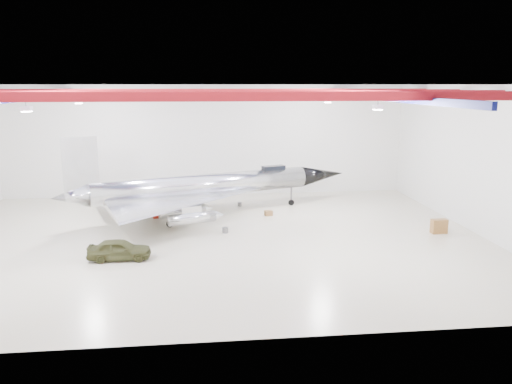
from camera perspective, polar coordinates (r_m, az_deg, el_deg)
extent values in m
plane|color=beige|center=(36.68, -5.28, -5.32)|extent=(40.00, 40.00, 0.00)
plane|color=silver|center=(50.29, -5.69, 5.85)|extent=(40.00, 0.00, 40.00)
plane|color=silver|center=(40.86, 23.90, 3.40)|extent=(0.00, 30.00, 30.00)
plane|color=#0A0F38|center=(34.99, -5.63, 12.13)|extent=(40.00, 40.00, 0.00)
cube|color=maroon|center=(26.00, -5.39, 10.80)|extent=(39.50, 0.25, 0.50)
cube|color=maroon|center=(31.99, -5.55, 11.05)|extent=(39.50, 0.25, 0.50)
cube|color=maroon|center=(37.99, -5.66, 11.22)|extent=(39.50, 0.25, 0.50)
cube|color=maroon|center=(43.99, -5.75, 11.34)|extent=(39.50, 0.25, 0.50)
cube|color=#0B0E45|center=(36.88, -24.87, 9.68)|extent=(0.25, 29.50, 0.40)
cube|color=#0B0E45|center=(37.12, 13.58, 10.46)|extent=(0.25, 29.50, 0.40)
cube|color=silver|center=(30.57, -24.77, 8.64)|extent=(0.55, 0.55, 0.25)
cube|color=silver|center=(30.82, 13.75, 9.42)|extent=(0.55, 0.55, 0.25)
cube|color=silver|center=(42.12, -19.62, 9.72)|extent=(0.55, 0.55, 0.25)
cube|color=silver|center=(42.30, 8.21, 10.30)|extent=(0.55, 0.55, 0.25)
cylinder|color=silver|center=(42.58, -5.91, 0.78)|extent=(18.38, 7.86, 1.88)
cone|color=black|center=(47.64, 7.55, 1.96)|extent=(5.05, 3.30, 1.88)
cone|color=silver|center=(40.45, -20.51, -0.54)|extent=(3.27, 2.69, 1.88)
cube|color=silver|center=(40.09, -19.43, 2.98)|extent=(2.53, 0.96, 4.23)
cube|color=black|center=(44.94, 2.01, 2.72)|extent=(2.20, 1.38, 0.47)
cylinder|color=silver|center=(37.24, -7.34, -2.99)|extent=(3.65, 1.96, 0.85)
cylinder|color=silver|center=(39.41, -8.38, -2.17)|extent=(3.65, 1.96, 0.85)
cylinder|color=silver|center=(44.70, -10.47, -0.53)|extent=(3.65, 1.96, 0.85)
cylinder|color=silver|center=(46.93, -11.20, 0.04)|extent=(3.65, 1.96, 0.85)
cylinder|color=#59595B|center=(46.34, 4.06, -0.51)|extent=(0.17, 0.17, 1.69)
cylinder|color=black|center=(46.47, 4.05, -1.21)|extent=(0.56, 0.37, 0.53)
cylinder|color=#59595B|center=(39.73, -9.86, -2.81)|extent=(0.17, 0.17, 1.69)
cylinder|color=black|center=(39.88, -9.83, -3.62)|extent=(0.56, 0.37, 0.53)
cylinder|color=#59595B|center=(44.15, -11.47, -1.36)|extent=(0.17, 0.17, 1.69)
cylinder|color=black|center=(44.28, -11.44, -2.10)|extent=(0.56, 0.37, 0.53)
imported|color=#3A3C1E|center=(33.27, -15.35, -6.35)|extent=(3.97, 1.60, 1.35)
cube|color=brown|center=(40.13, 20.19, -3.69)|extent=(1.21, 0.65, 1.08)
cube|color=olive|center=(40.87, -9.17, -3.31)|extent=(0.61, 0.51, 0.38)
cube|color=#A21C10|center=(42.75, -11.40, -2.76)|extent=(0.51, 0.45, 0.30)
cylinder|color=#59595B|center=(37.95, -3.54, -4.37)|extent=(0.49, 0.49, 0.41)
cube|color=olive|center=(42.76, 1.43, -2.42)|extent=(0.73, 0.64, 0.44)
cube|color=#59595B|center=(45.31, -12.61, -2.01)|extent=(0.39, 0.34, 0.23)
cylinder|color=#59595B|center=(46.16, -1.87, -1.38)|extent=(0.52, 0.52, 0.36)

